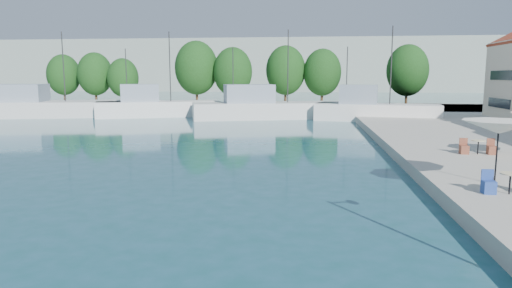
# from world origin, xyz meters

# --- Properties ---
(quay_far) EXTENTS (90.00, 16.00, 0.60)m
(quay_far) POSITION_xyz_m (-8.00, 67.00, 0.30)
(quay_far) COLOR #ADAA9C
(quay_far) RESTS_ON ground
(hill_west) EXTENTS (180.00, 40.00, 16.00)m
(hill_west) POSITION_xyz_m (-30.00, 160.00, 8.00)
(hill_west) COLOR gray
(hill_west) RESTS_ON ground
(hill_east) EXTENTS (140.00, 40.00, 12.00)m
(hill_east) POSITION_xyz_m (40.00, 180.00, 6.00)
(hill_east) COLOR gray
(hill_east) RESTS_ON ground
(trawler_01) EXTENTS (23.61, 11.65, 10.20)m
(trawler_01) POSITION_xyz_m (-30.11, 53.93, 1.07)
(trawler_01) COLOR silver
(trawler_01) RESTS_ON ground
(trawler_02) EXTENTS (14.43, 8.54, 10.20)m
(trawler_02) POSITION_xyz_m (-16.67, 55.46, 1.07)
(trawler_02) COLOR silver
(trawler_02) RESTS_ON ground
(trawler_03) EXTENTS (18.21, 9.40, 10.20)m
(trawler_03) POSITION_xyz_m (-3.37, 54.74, 1.07)
(trawler_03) COLOR silver
(trawler_03) RESTS_ON ground
(trawler_04) EXTENTS (13.23, 5.53, 10.20)m
(trawler_04) POSITION_xyz_m (7.94, 53.08, 1.07)
(trawler_04) COLOR white
(trawler_04) RESTS_ON ground
(tree_01) EXTENTS (5.04, 5.04, 7.47)m
(tree_01) POSITION_xyz_m (-36.85, 71.57, 4.91)
(tree_01) COLOR #3F2B19
(tree_01) RESTS_ON quay_far
(tree_02) EXTENTS (5.18, 5.18, 7.67)m
(tree_02) POSITION_xyz_m (-31.08, 70.27, 5.03)
(tree_02) COLOR #3F2B19
(tree_02) RESTS_ON quay_far
(tree_03) EXTENTS (4.54, 4.54, 6.72)m
(tree_03) POSITION_xyz_m (-26.08, 68.78, 4.47)
(tree_03) COLOR #3F2B19
(tree_03) RESTS_ON quay_far
(tree_04) EXTENTS (6.19, 6.19, 9.16)m
(tree_04) POSITION_xyz_m (-15.04, 68.93, 5.89)
(tree_04) COLOR #3F2B19
(tree_04) RESTS_ON quay_far
(tree_05) EXTENTS (5.52, 5.52, 8.17)m
(tree_05) POSITION_xyz_m (-9.62, 68.24, 5.32)
(tree_05) COLOR #3F2B19
(tree_05) RESTS_ON quay_far
(tree_06) EXTENTS (5.79, 5.79, 8.57)m
(tree_06) POSITION_xyz_m (-2.32, 71.57, 5.54)
(tree_06) COLOR #3F2B19
(tree_06) RESTS_ON quay_far
(tree_07) EXTENTS (5.44, 5.44, 8.05)m
(tree_07) POSITION_xyz_m (3.01, 71.23, 5.25)
(tree_07) COLOR #3F2B19
(tree_07) RESTS_ON quay_far
(tree_08) EXTENTS (5.74, 5.74, 8.50)m
(tree_08) POSITION_xyz_m (14.70, 69.99, 5.50)
(tree_08) COLOR #3F2B19
(tree_08) RESTS_ON quay_far
(umbrella_white) EXTENTS (2.73, 2.73, 2.47)m
(umbrella_white) POSITION_xyz_m (8.29, 21.89, 2.82)
(umbrella_white) COLOR black
(umbrella_white) RESTS_ON quay_right
(cafe_table_02) EXTENTS (1.82, 0.70, 0.76)m
(cafe_table_02) POSITION_xyz_m (8.22, 20.40, 0.89)
(cafe_table_02) COLOR black
(cafe_table_02) RESTS_ON quay_right
(cafe_table_03) EXTENTS (1.82, 0.70, 0.76)m
(cafe_table_03) POSITION_xyz_m (10.13, 28.97, 0.89)
(cafe_table_03) COLOR black
(cafe_table_03) RESTS_ON quay_right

